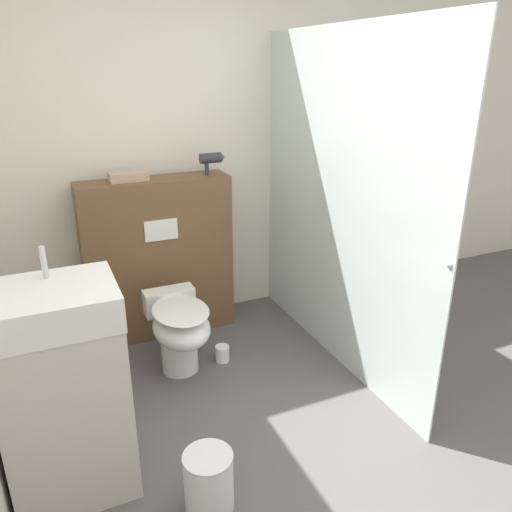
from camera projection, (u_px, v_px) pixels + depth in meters
The scene contains 10 objects.
ground_plane at pixel (365, 496), 2.26m from camera, with size 12.00×12.00×0.00m, color #565451.
wall_back at pixel (206, 151), 3.60m from camera, with size 8.00×0.06×2.50m.
partition_panel at pixel (159, 258), 3.49m from camera, with size 1.01×0.27×1.13m.
shower_glass at pixel (339, 206), 3.03m from camera, with size 0.04×1.91×2.05m.
toilet at pixel (179, 329), 3.07m from camera, with size 0.34×0.56×0.48m.
sink_vanity at pixel (65, 393), 2.16m from camera, with size 0.52×0.43×1.14m.
hair_drier at pixel (212, 159), 3.37m from camera, with size 0.17×0.07×0.15m.
folded_towel at pixel (128, 176), 3.22m from camera, with size 0.25×0.13×0.06m.
spare_toilet_roll at pixel (222, 353), 3.28m from camera, with size 0.09×0.09×0.11m.
waste_bin at pixel (209, 482), 2.16m from camera, with size 0.22×0.22×0.28m.
Camera 1 is at (-1.15, -1.37, 1.83)m, focal length 35.00 mm.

